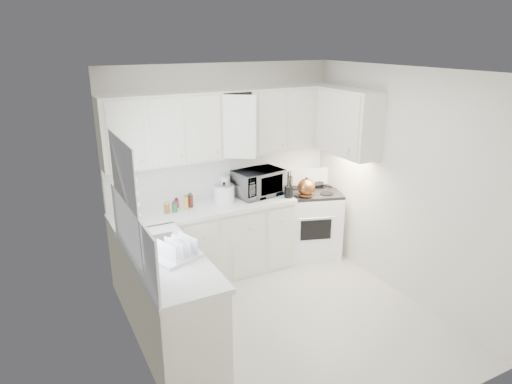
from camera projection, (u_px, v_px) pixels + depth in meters
floor at (286, 321)px, 4.90m from camera, size 3.20×3.20×0.00m
ceiling at (292, 71)px, 4.07m from camera, size 3.20×3.20×0.00m
wall_back at (223, 168)px, 5.83m from camera, size 3.00×0.00×3.00m
wall_front at (411, 280)px, 3.14m from camera, size 3.00×0.00×3.00m
wall_left at (136, 237)px, 3.83m from camera, size 0.00×3.20×3.20m
wall_right at (403, 186)px, 5.14m from camera, size 0.00×3.20×3.20m
window_blinds at (126, 196)px, 4.05m from camera, size 0.06×0.96×1.06m
lower_cabinets_back at (206, 244)px, 5.68m from camera, size 2.22×0.60×0.90m
lower_cabinets_left at (170, 304)px, 4.40m from camera, size 0.60×1.60×0.90m
countertop_back at (205, 208)px, 5.52m from camera, size 2.24×0.64×0.05m
countertop_left at (168, 259)px, 4.25m from camera, size 0.64×1.62×0.05m
backsplash_back at (224, 174)px, 5.84m from camera, size 2.98×0.02×0.55m
backsplash_left at (132, 236)px, 4.02m from camera, size 0.02×1.60×0.55m
upper_cabinets_back at (228, 156)px, 5.63m from camera, size 3.00×0.33×0.80m
upper_cabinets_right at (346, 154)px, 5.70m from camera, size 0.33×0.90×0.80m
sink at (156, 232)px, 4.50m from camera, size 0.42×0.38×0.30m
stove at (310, 214)px, 6.25m from camera, size 0.92×0.84×1.18m
tea_kettle at (306, 186)px, 5.89m from camera, size 0.29×0.25×0.26m
frying_pan at (315, 183)px, 6.35m from camera, size 0.38×0.47×0.04m
microwave at (258, 180)px, 5.84m from camera, size 0.65×0.43×0.41m
rice_cooker at (224, 192)px, 5.64m from camera, size 0.29×0.29×0.25m
paper_towel at (225, 187)px, 5.80m from camera, size 0.12×0.12×0.27m
utensil_crock at (289, 184)px, 5.77m from camera, size 0.14×0.14×0.36m
dish_rack at (177, 248)px, 4.18m from camera, size 0.48×0.42×0.22m
spice_left_0 at (164, 204)px, 5.40m from camera, size 0.06×0.06×0.13m
spice_left_1 at (173, 206)px, 5.35m from camera, size 0.06×0.06×0.13m
spice_left_2 at (176, 202)px, 5.46m from camera, size 0.06×0.06×0.13m
spice_left_3 at (185, 203)px, 5.42m from camera, size 0.06×0.06×0.13m
spice_left_4 at (188, 200)px, 5.53m from camera, size 0.06×0.06×0.13m
sauce_right_0 at (268, 184)px, 6.05m from camera, size 0.06×0.06×0.19m
sauce_right_1 at (274, 184)px, 6.02m from camera, size 0.06×0.06×0.19m
sauce_right_2 at (275, 183)px, 6.10m from camera, size 0.06×0.06×0.19m
sauce_right_3 at (281, 183)px, 6.07m from camera, size 0.06×0.06×0.19m
sauce_right_4 at (283, 182)px, 6.14m from camera, size 0.06×0.06×0.19m
sauce_right_5 at (288, 182)px, 6.12m from camera, size 0.06×0.06×0.19m
sauce_right_6 at (289, 180)px, 6.19m from camera, size 0.06×0.06×0.19m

